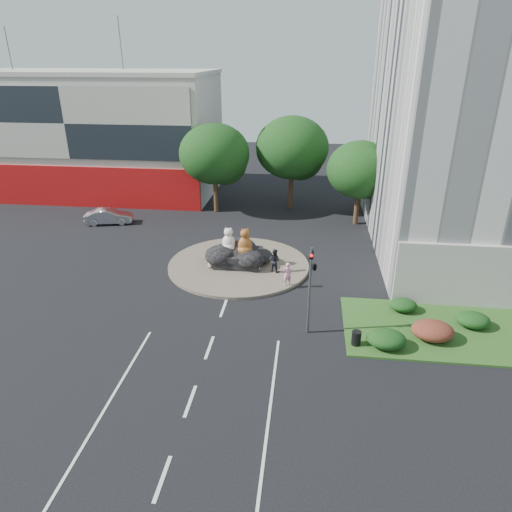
{
  "coord_description": "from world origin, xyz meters",
  "views": [
    {
      "loc": [
        4.68,
        -19.16,
        13.86
      ],
      "look_at": [
        1.55,
        7.39,
        2.0
      ],
      "focal_mm": 32.0,
      "sensor_mm": 36.0,
      "label": 1
    }
  ],
  "objects_px": {
    "cat_white": "(229,239)",
    "kitten_calico": "(211,262)",
    "pedestrian_dark": "(274,260)",
    "litter_bin": "(356,338)",
    "pedestrian_pink": "(287,274)",
    "kitten_white": "(257,265)",
    "cat_tabby": "(245,241)",
    "parked_car": "(109,216)"
  },
  "relations": [
    {
      "from": "kitten_calico",
      "to": "pedestrian_dark",
      "type": "relative_size",
      "value": 0.5
    },
    {
      "from": "kitten_white",
      "to": "pedestrian_pink",
      "type": "xyz_separation_m",
      "value": [
        2.18,
        -1.91,
        0.37
      ]
    },
    {
      "from": "pedestrian_pink",
      "to": "pedestrian_dark",
      "type": "xyz_separation_m",
      "value": [
        -0.97,
        1.91,
        0.04
      ]
    },
    {
      "from": "litter_bin",
      "to": "kitten_white",
      "type": "bearing_deg",
      "value": 127.25
    },
    {
      "from": "cat_tabby",
      "to": "pedestrian_pink",
      "type": "distance_m",
      "value": 4.22
    },
    {
      "from": "kitten_white",
      "to": "pedestrian_dark",
      "type": "height_order",
      "value": "pedestrian_dark"
    },
    {
      "from": "cat_white",
      "to": "parked_car",
      "type": "xyz_separation_m",
      "value": [
        -12.1,
        7.33,
        -1.32
      ]
    },
    {
      "from": "cat_white",
      "to": "kitten_white",
      "type": "height_order",
      "value": "cat_white"
    },
    {
      "from": "cat_tabby",
      "to": "kitten_calico",
      "type": "distance_m",
      "value": 2.84
    },
    {
      "from": "kitten_calico",
      "to": "parked_car",
      "type": "xyz_separation_m",
      "value": [
        -10.98,
        8.36,
        0.06
      ]
    },
    {
      "from": "kitten_calico",
      "to": "litter_bin",
      "type": "bearing_deg",
      "value": -9.23
    },
    {
      "from": "kitten_calico",
      "to": "pedestrian_dark",
      "type": "height_order",
      "value": "pedestrian_dark"
    },
    {
      "from": "pedestrian_pink",
      "to": "litter_bin",
      "type": "bearing_deg",
      "value": 101.54
    },
    {
      "from": "kitten_calico",
      "to": "pedestrian_pink",
      "type": "xyz_separation_m",
      "value": [
        5.44,
        -2.02,
        0.38
      ]
    },
    {
      "from": "cat_white",
      "to": "parked_car",
      "type": "bearing_deg",
      "value": 146.28
    },
    {
      "from": "pedestrian_pink",
      "to": "kitten_calico",
      "type": "bearing_deg",
      "value": -41.51
    },
    {
      "from": "pedestrian_dark",
      "to": "cat_white",
      "type": "bearing_deg",
      "value": 5.65
    },
    {
      "from": "parked_car",
      "to": "pedestrian_dark",
      "type": "bearing_deg",
      "value": -132.46
    },
    {
      "from": "pedestrian_dark",
      "to": "parked_car",
      "type": "distance_m",
      "value": 17.62
    },
    {
      "from": "pedestrian_pink",
      "to": "pedestrian_dark",
      "type": "bearing_deg",
      "value": -84.05
    },
    {
      "from": "cat_white",
      "to": "parked_car",
      "type": "distance_m",
      "value": 14.2
    },
    {
      "from": "cat_white",
      "to": "pedestrian_pink",
      "type": "height_order",
      "value": "cat_white"
    },
    {
      "from": "cat_tabby",
      "to": "parked_car",
      "type": "bearing_deg",
      "value": 131.61
    },
    {
      "from": "pedestrian_dark",
      "to": "litter_bin",
      "type": "bearing_deg",
      "value": 146.01
    },
    {
      "from": "kitten_white",
      "to": "pedestrian_dark",
      "type": "bearing_deg",
      "value": -54.25
    },
    {
      "from": "cat_white",
      "to": "kitten_calico",
      "type": "distance_m",
      "value": 2.06
    },
    {
      "from": "kitten_calico",
      "to": "parked_car",
      "type": "height_order",
      "value": "parked_car"
    },
    {
      "from": "kitten_calico",
      "to": "kitten_white",
      "type": "relative_size",
      "value": 0.99
    },
    {
      "from": "kitten_calico",
      "to": "cat_tabby",
      "type": "bearing_deg",
      "value": 46.91
    },
    {
      "from": "kitten_white",
      "to": "pedestrian_dark",
      "type": "distance_m",
      "value": 1.27
    },
    {
      "from": "cat_tabby",
      "to": "pedestrian_dark",
      "type": "xyz_separation_m",
      "value": [
        2.12,
        -0.76,
        -1.04
      ]
    },
    {
      "from": "litter_bin",
      "to": "pedestrian_pink",
      "type": "bearing_deg",
      "value": 122.66
    },
    {
      "from": "cat_white",
      "to": "kitten_calico",
      "type": "xyz_separation_m",
      "value": [
        -1.12,
        -1.03,
        -1.38
      ]
    },
    {
      "from": "cat_tabby",
      "to": "kitten_calico",
      "type": "height_order",
      "value": "cat_tabby"
    },
    {
      "from": "cat_white",
      "to": "cat_tabby",
      "type": "height_order",
      "value": "cat_tabby"
    },
    {
      "from": "parked_car",
      "to": "kitten_calico",
      "type": "bearing_deg",
      "value": -141.0
    },
    {
      "from": "cat_white",
      "to": "kitten_white",
      "type": "distance_m",
      "value": 2.79
    },
    {
      "from": "kitten_white",
      "to": "parked_car",
      "type": "distance_m",
      "value": 16.56
    },
    {
      "from": "cat_tabby",
      "to": "kitten_white",
      "type": "height_order",
      "value": "cat_tabby"
    },
    {
      "from": "cat_tabby",
      "to": "parked_car",
      "type": "distance_m",
      "value": 15.46
    },
    {
      "from": "kitten_white",
      "to": "pedestrian_pink",
      "type": "bearing_deg",
      "value": -95.16
    },
    {
      "from": "kitten_white",
      "to": "litter_bin",
      "type": "distance_m",
      "value": 10.04
    }
  ]
}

